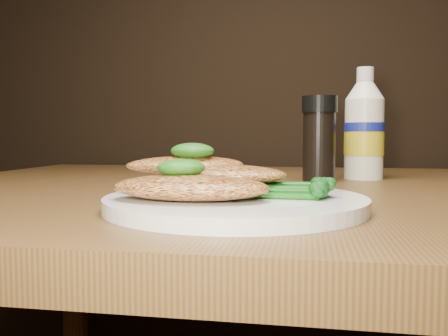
# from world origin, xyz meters

# --- Properties ---
(plate) EXTENTS (0.25, 0.25, 0.01)m
(plate) POSITION_xyz_m (-0.08, 0.83, 0.76)
(plate) COLOR white
(plate) RESTS_ON dining_table
(chicken_front) EXTENTS (0.15, 0.08, 0.02)m
(chicken_front) POSITION_xyz_m (-0.12, 0.79, 0.77)
(chicken_front) COLOR #D18842
(chicken_front) RESTS_ON plate
(chicken_mid) EXTENTS (0.14, 0.08, 0.02)m
(chicken_mid) POSITION_xyz_m (-0.09, 0.85, 0.78)
(chicken_mid) COLOR #D18842
(chicken_mid) RESTS_ON plate
(chicken_back) EXTENTS (0.14, 0.11, 0.02)m
(chicken_back) POSITION_xyz_m (-0.14, 0.87, 0.79)
(chicken_back) COLOR #D18842
(chicken_back) RESTS_ON plate
(pesto_front) EXTENTS (0.06, 0.05, 0.02)m
(pesto_front) POSITION_xyz_m (-0.13, 0.80, 0.79)
(pesto_front) COLOR #0C3908
(pesto_front) RESTS_ON chicken_front
(pesto_back) EXTENTS (0.05, 0.04, 0.02)m
(pesto_back) POSITION_xyz_m (-0.13, 0.86, 0.81)
(pesto_back) COLOR #0C3908
(pesto_back) RESTS_ON chicken_back
(broccolini_bundle) EXTENTS (0.15, 0.13, 0.02)m
(broccolini_bundle) POSITION_xyz_m (-0.04, 0.84, 0.77)
(broccolini_bundle) COLOR #135412
(broccolini_bundle) RESTS_ON plate
(mayo_bottle) EXTENTS (0.06, 0.06, 0.18)m
(mayo_bottle) POSITION_xyz_m (0.08, 1.18, 0.84)
(mayo_bottle) COLOR white
(mayo_bottle) RESTS_ON dining_table
(pepper_grinder) EXTENTS (0.05, 0.05, 0.13)m
(pepper_grinder) POSITION_xyz_m (0.01, 1.12, 0.82)
(pepper_grinder) COLOR black
(pepper_grinder) RESTS_ON dining_table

